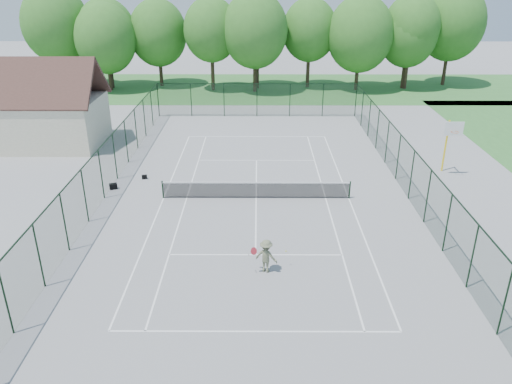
# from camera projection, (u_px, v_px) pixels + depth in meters

# --- Properties ---
(ground) EXTENTS (140.00, 140.00, 0.00)m
(ground) POSITION_uv_depth(u_px,v_px,m) (256.00, 198.00, 29.50)
(ground) COLOR gray
(ground) RESTS_ON ground
(grass_far) EXTENTS (80.00, 16.00, 0.01)m
(grass_far) POSITION_uv_depth(u_px,v_px,m) (257.00, 88.00, 56.88)
(grass_far) COLOR #3B7C37
(grass_far) RESTS_ON ground
(court_lines) EXTENTS (11.05, 23.85, 0.01)m
(court_lines) POSITION_uv_depth(u_px,v_px,m) (256.00, 198.00, 29.50)
(court_lines) COLOR white
(court_lines) RESTS_ON ground
(tennis_net) EXTENTS (11.08, 0.08, 1.10)m
(tennis_net) POSITION_uv_depth(u_px,v_px,m) (256.00, 189.00, 29.27)
(tennis_net) COLOR black
(tennis_net) RESTS_ON ground
(fence_enclosure) EXTENTS (18.05, 36.05, 3.02)m
(fence_enclosure) POSITION_uv_depth(u_px,v_px,m) (256.00, 174.00, 28.87)
(fence_enclosure) COLOR #1D3923
(fence_enclosure) RESTS_ON ground
(utility_building) EXTENTS (8.60, 6.27, 6.63)m
(utility_building) POSITION_uv_depth(u_px,v_px,m) (44.00, 104.00, 37.42)
(utility_building) COLOR beige
(utility_building) RESTS_ON ground
(tree_line_far) EXTENTS (39.40, 6.40, 9.70)m
(tree_line_far) POSITION_uv_depth(u_px,v_px,m) (257.00, 33.00, 54.43)
(tree_line_far) COLOR #3F2C1F
(tree_line_far) RESTS_ON ground
(basketball_goal) EXTENTS (1.20, 1.43, 3.65)m
(basketball_goal) POSITION_uv_depth(u_px,v_px,m) (450.00, 136.00, 32.03)
(basketball_goal) COLOR yellow
(basketball_goal) RESTS_ON ground
(sports_bag_a) EXTENTS (0.52, 0.43, 0.36)m
(sports_bag_a) POSITION_uv_depth(u_px,v_px,m) (113.00, 186.00, 30.66)
(sports_bag_a) COLOR black
(sports_bag_a) RESTS_ON ground
(sports_bag_b) EXTENTS (0.36, 0.26, 0.26)m
(sports_bag_b) POSITION_uv_depth(u_px,v_px,m) (144.00, 177.00, 32.18)
(sports_bag_b) COLOR black
(sports_bag_b) RESTS_ON ground
(tennis_player) EXTENTS (1.79, 0.93, 1.57)m
(tennis_player) POSITION_uv_depth(u_px,v_px,m) (266.00, 256.00, 22.07)
(tennis_player) COLOR #676B4E
(tennis_player) RESTS_ON ground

